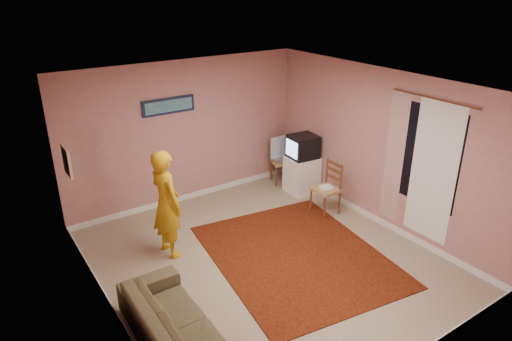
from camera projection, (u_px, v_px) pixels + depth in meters
ground at (266, 260)px, 6.76m from camera, size 5.00×5.00×0.00m
wall_back at (186, 133)px, 8.16m from camera, size 4.50×0.02×2.60m
wall_front at (418, 269)px, 4.35m from camera, size 4.50×0.02×2.60m
wall_left at (102, 227)px, 5.09m from camera, size 0.02×5.00×2.60m
wall_right at (379, 148)px, 7.42m from camera, size 0.02×5.00×2.60m
ceiling at (267, 86)px, 5.75m from camera, size 4.50×5.00×0.02m
baseboard_back at (190, 196)px, 8.64m from camera, size 4.50×0.02×0.10m
baseboard_left at (117, 315)px, 5.59m from camera, size 0.02×5.00×0.10m
baseboard_right at (371, 216)px, 7.90m from camera, size 0.02×5.00×0.10m
window at (427, 156)px, 6.67m from camera, size 0.01×1.10×1.50m
curtain_sheer at (433, 173)px, 6.63m from camera, size 0.01×0.75×2.10m
curtain_floral at (394, 158)px, 7.15m from camera, size 0.01×0.35×2.10m
curtain_rod at (434, 99)px, 6.31m from camera, size 0.02×1.40×0.02m
picture_back at (169, 106)px, 7.76m from camera, size 0.95×0.04×0.28m
picture_left at (67, 161)px, 6.23m from camera, size 0.04×0.38×0.42m
area_rug at (296, 255)px, 6.87m from camera, size 2.74×3.24×0.02m
tv_cabinet at (302, 174)px, 8.81m from camera, size 0.56×0.51×0.71m
crt_tv at (303, 147)px, 8.58m from camera, size 0.55×0.50×0.44m
chair_a at (282, 157)px, 9.13m from camera, size 0.51×0.50×0.49m
dvd_player at (282, 159)px, 9.15m from camera, size 0.43×0.36×0.06m
blue_throw at (280, 147)px, 9.13m from camera, size 0.42×0.05×0.44m
chair_b at (326, 183)px, 7.91m from camera, size 0.41×0.43×0.51m
game_console at (326, 187)px, 7.94m from camera, size 0.24×0.21×0.04m
sofa at (178, 326)px, 5.08m from camera, size 0.79×1.97×0.57m
person at (166, 204)px, 6.63m from camera, size 0.47×0.65×1.66m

